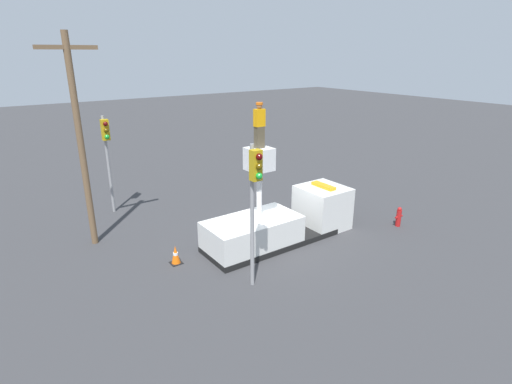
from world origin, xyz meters
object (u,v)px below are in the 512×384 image
at_px(worker, 259,125).
at_px(traffic_light_across, 107,146).
at_px(bucket_truck, 282,222).
at_px(utility_pole, 80,138).
at_px(traffic_light_pole, 255,190).
at_px(fire_hydrant, 399,217).
at_px(traffic_cone_rear, 176,255).

height_order(worker, traffic_light_across, worker).
height_order(bucket_truck, utility_pole, utility_pole).
bearing_deg(utility_pole, traffic_light_pole, -61.41).
xyz_separation_m(bucket_truck, worker, (-1.21, 0.00, 4.34)).
distance_m(worker, utility_pole, 7.15).
xyz_separation_m(fire_hydrant, utility_pole, (-12.24, 6.49, 4.15)).
relative_size(bucket_truck, traffic_light_across, 1.41).
xyz_separation_m(bucket_truck, traffic_light_pole, (-3.10, -2.38, 2.78)).
bearing_deg(fire_hydrant, worker, 162.67).
bearing_deg(traffic_light_across, utility_pole, -120.33).
distance_m(worker, traffic_light_pole, 3.41).
relative_size(bucket_truck, traffic_cone_rear, 9.27).
relative_size(traffic_light_pole, traffic_light_across, 1.03).
distance_m(traffic_light_across, fire_hydrant, 14.47).
xyz_separation_m(traffic_light_across, traffic_cone_rear, (0.34, -6.71, -3.15)).
distance_m(traffic_light_pole, traffic_cone_rear, 4.76).
relative_size(worker, traffic_cone_rear, 2.32).
height_order(bucket_truck, traffic_light_across, traffic_light_across).
xyz_separation_m(worker, traffic_light_pole, (-1.89, -2.38, -1.56)).
height_order(fire_hydrant, traffic_cone_rear, fire_hydrant).
xyz_separation_m(bucket_truck, utility_pole, (-6.80, 4.41, 3.80)).
bearing_deg(worker, utility_pole, 141.70).
xyz_separation_m(traffic_cone_rear, utility_pole, (-2.11, 3.69, 4.26)).
xyz_separation_m(traffic_light_pole, utility_pole, (-3.70, 6.79, 1.01)).
height_order(traffic_light_pole, fire_hydrant, traffic_light_pole).
distance_m(worker, fire_hydrant, 8.40).
relative_size(traffic_light_pole, traffic_cone_rear, 6.76).
height_order(traffic_light_across, fire_hydrant, traffic_light_across).
xyz_separation_m(bucket_truck, fire_hydrant, (5.44, -2.07, -0.36)).
xyz_separation_m(bucket_truck, traffic_light_across, (-5.03, 7.44, 2.68)).
distance_m(bucket_truck, traffic_light_across, 9.37).
bearing_deg(utility_pole, traffic_light_across, 59.67).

